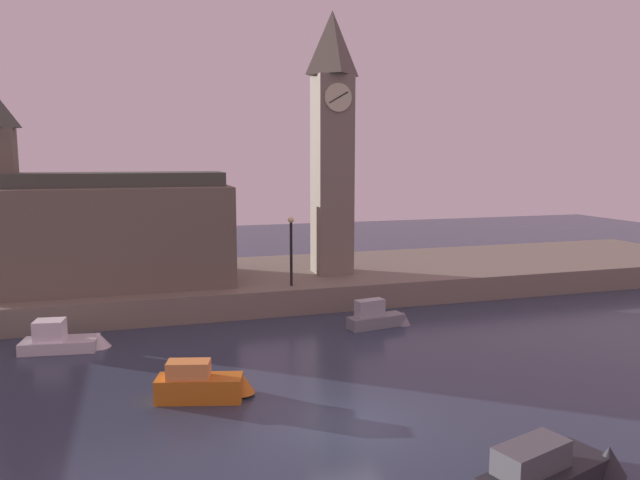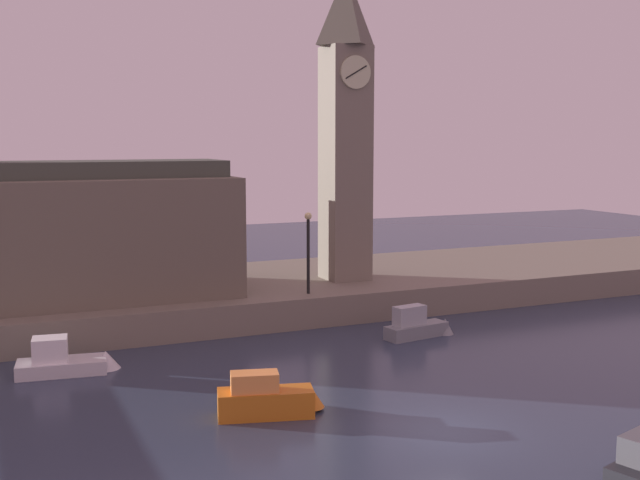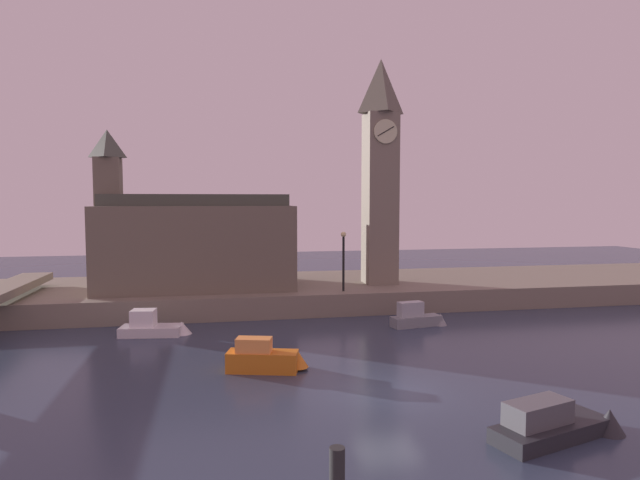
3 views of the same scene
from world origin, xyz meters
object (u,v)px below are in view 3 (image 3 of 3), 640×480
at_px(boat_patrol_orange, 267,358).
at_px(boat_ferry_white, 158,327).
at_px(boat_barge_dark, 564,424).
at_px(boat_cruiser_grey, 419,318).
at_px(clock_tower, 380,168).
at_px(streetlamp, 343,254).
at_px(parliament_hall, 193,242).

height_order(boat_patrol_orange, boat_ferry_white, boat_patrol_orange).
height_order(boat_barge_dark, boat_cruiser_grey, boat_cruiser_grey).
height_order(clock_tower, boat_barge_dark, clock_tower).
bearing_deg(boat_cruiser_grey, boat_patrol_orange, -144.79).
bearing_deg(boat_ferry_white, clock_tower, 24.59).
bearing_deg(streetlamp, parliament_hall, 160.71).
distance_m(boat_cruiser_grey, boat_ferry_white, 15.42).
height_order(clock_tower, parliament_hall, clock_tower).
distance_m(clock_tower, boat_barge_dark, 25.26).
bearing_deg(boat_cruiser_grey, boat_barge_dark, -94.13).
relative_size(clock_tower, boat_cruiser_grey, 4.46).
distance_m(streetlamp, boat_cruiser_grey, 6.85).
xyz_separation_m(clock_tower, boat_cruiser_grey, (0.13, -7.72, -9.49)).
bearing_deg(parliament_hall, streetlamp, -19.29).
bearing_deg(boat_ferry_white, boat_cruiser_grey, -2.72).
relative_size(clock_tower, parliament_hall, 1.23).
distance_m(parliament_hall, boat_cruiser_grey, 16.51).
xyz_separation_m(streetlamp, boat_ferry_white, (-11.77, -3.91, -3.56)).
distance_m(boat_patrol_orange, boat_ferry_white, 9.48).
bearing_deg(clock_tower, boat_ferry_white, -155.41).
bearing_deg(clock_tower, parliament_hall, 178.09).
bearing_deg(clock_tower, boat_cruiser_grey, -89.01).
xyz_separation_m(parliament_hall, boat_barge_dark, (12.58, -23.80, -4.33)).
relative_size(streetlamp, boat_patrol_orange, 1.05).
height_order(clock_tower, boat_cruiser_grey, clock_tower).
bearing_deg(boat_patrol_orange, parliament_hall, 104.14).
bearing_deg(boat_patrol_orange, streetlamp, 61.68).
bearing_deg(clock_tower, streetlamp, -138.66).
bearing_deg(boat_cruiser_grey, clock_tower, 90.99).
height_order(streetlamp, boat_ferry_white, streetlamp).
height_order(boat_barge_dark, boat_patrol_orange, boat_patrol_orange).
height_order(parliament_hall, streetlamp, parliament_hall).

